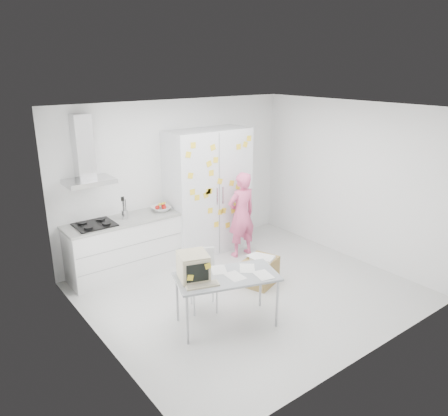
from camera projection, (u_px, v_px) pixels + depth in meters
floor at (249, 291)px, 6.58m from camera, size 4.50×4.00×0.02m
walls at (220, 194)px, 6.70m from camera, size 4.52×4.01×2.70m
ceiling at (252, 108)px, 5.73m from camera, size 4.50×4.00×0.02m
counter_run at (124, 245)px, 7.03m from camera, size 1.84×0.63×1.28m
range_hood at (85, 157)px, 6.41m from camera, size 0.70×0.48×1.01m
tall_cabinet at (208, 191)px, 7.76m from camera, size 1.50×0.68×2.20m
person at (241, 215)px, 7.60m from camera, size 0.57×0.38×1.52m
desk at (206, 271)px, 5.45m from camera, size 1.43×1.02×1.03m
chair at (203, 275)px, 6.01m from camera, size 0.51×0.51×0.85m
cardboard_box at (260, 271)px, 6.73m from camera, size 0.63×0.57×0.46m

